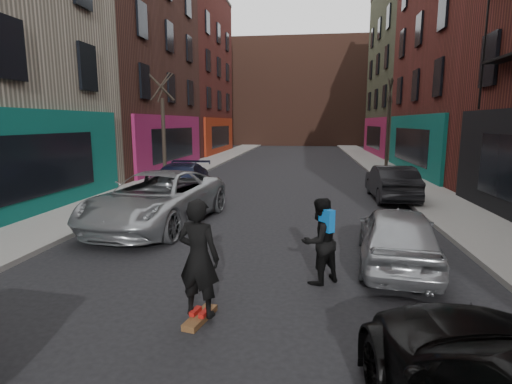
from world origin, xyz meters
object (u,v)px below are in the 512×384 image
(parked_left_far, at_px, (157,199))
(parked_right_far, at_px, (397,236))
(skateboarder, at_px, (199,258))
(tree_right_far, at_px, (389,115))
(tree_left_far, at_px, (163,116))
(pedestrian, at_px, (320,241))
(skateboard, at_px, (200,317))
(parked_right_end, at_px, (391,182))
(parked_left_end, at_px, (179,183))

(parked_left_far, distance_m, parked_right_far, 6.94)
(parked_right_far, relative_size, skateboarder, 2.11)
(tree_right_far, height_order, parked_right_far, tree_right_far)
(tree_left_far, distance_m, skateboarder, 15.76)
(parked_left_far, relative_size, parked_right_far, 1.48)
(tree_right_far, relative_size, parked_left_far, 1.18)
(pedestrian, bearing_deg, tree_left_far, -98.56)
(parked_left_far, xyz_separation_m, skateboard, (2.83, -5.61, -0.75))
(skateboard, height_order, pedestrian, pedestrian)
(tree_right_far, relative_size, pedestrian, 4.08)
(tree_left_far, height_order, parked_right_far, tree_left_far)
(tree_right_far, bearing_deg, parked_right_end, -99.33)
(parked_right_end, bearing_deg, parked_right_far, 79.28)
(parked_left_end, bearing_deg, parked_right_end, 5.00)
(parked_right_far, bearing_deg, tree_right_far, -92.52)
(parked_left_end, xyz_separation_m, skateboarder, (3.38, -9.32, 0.31))
(tree_left_far, height_order, parked_left_far, tree_left_far)
(tree_right_far, bearing_deg, tree_left_far, -154.18)
(tree_left_far, bearing_deg, skateboarder, -68.02)
(parked_right_end, bearing_deg, parked_left_end, 8.98)
(parked_left_far, xyz_separation_m, parked_left_end, (-0.55, 3.71, -0.08))
(parked_left_end, height_order, skateboarder, skateboarder)
(tree_left_far, height_order, pedestrian, tree_left_far)
(tree_right_far, distance_m, parked_left_end, 15.19)
(tree_left_far, distance_m, skateboard, 15.94)
(pedestrian, bearing_deg, parked_right_end, -148.90)
(skateboard, xyz_separation_m, skateboarder, (0.00, 0.00, 0.98))
(parked_right_end, relative_size, skateboard, 5.25)
(parked_left_far, relative_size, parked_right_end, 1.37)
(parked_right_far, xyz_separation_m, parked_right_end, (1.40, 7.78, 0.03))
(parked_left_end, relative_size, skateboard, 6.21)
(parked_left_far, bearing_deg, parked_left_end, 104.87)
(tree_right_far, distance_m, skateboard, 21.76)
(parked_left_far, relative_size, skateboard, 7.22)
(parked_left_far, bearing_deg, tree_left_far, 115.19)
(parked_right_far, height_order, skateboarder, skateboarder)
(parked_left_end, bearing_deg, pedestrian, -59.61)
(tree_right_far, xyz_separation_m, skateboard, (-6.57, -20.45, -3.48))
(skateboard, bearing_deg, tree_left_far, 124.46)
(parked_right_end, distance_m, pedestrian, 9.46)
(tree_left_far, xyz_separation_m, parked_right_far, (9.40, -11.51, -2.71))
(tree_left_far, bearing_deg, tree_right_far, 25.82)
(parked_left_far, height_order, parked_left_end, parked_left_far)
(parked_left_far, xyz_separation_m, parked_right_end, (7.80, 5.10, -0.11))
(pedestrian, bearing_deg, skateboarder, 3.35)
(tree_left_far, relative_size, pedestrian, 3.90)
(skateboarder, bearing_deg, parked_right_end, -102.40)
(tree_right_far, height_order, skateboard, tree_right_far)
(tree_right_far, distance_m, parked_right_end, 10.27)
(skateboarder, bearing_deg, parked_right_far, -128.07)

